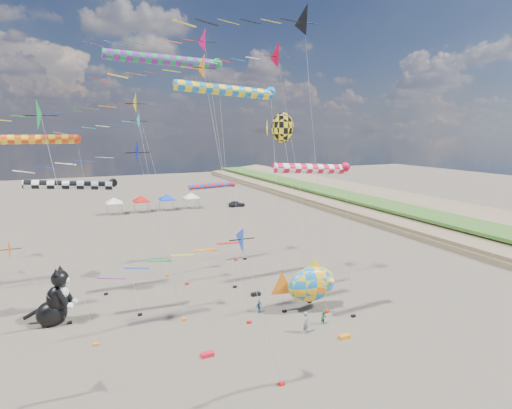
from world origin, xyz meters
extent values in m
plane|color=brown|center=(0.00, 0.00, 0.00)|extent=(260.00, 260.00, 0.00)
cone|color=blue|center=(-3.44, 0.88, 10.02)|extent=(1.53, 1.64, 1.69)
cylinder|color=#B2B2B2|center=(-2.35, 0.88, 5.01)|extent=(2.21, 0.02, 10.03)
cube|color=black|center=(-1.25, 0.88, 0.10)|extent=(0.36, 0.24, 0.20)
cone|color=#14E2D5|center=(-5.53, 22.95, 16.75)|extent=(1.72, 1.84, 1.90)
cylinder|color=#B2B2B2|center=(-4.67, 22.95, 8.37)|extent=(1.75, 0.02, 16.75)
cube|color=black|center=(-3.81, 22.95, 0.10)|extent=(0.36, 0.24, 0.20)
cone|color=orange|center=(-1.67, 9.25, 20.24)|extent=(1.84, 1.97, 2.03)
cylinder|color=#B2B2B2|center=(-0.78, 9.25, 10.12)|extent=(1.80, 0.02, 20.24)
cube|color=black|center=(0.11, 9.25, 0.10)|extent=(0.36, 0.24, 0.20)
cone|color=red|center=(7.18, 16.48, 22.63)|extent=(2.50, 2.67, 2.76)
cylinder|color=#B2B2B2|center=(9.15, 16.48, 11.31)|extent=(3.97, 0.02, 22.63)
cube|color=black|center=(11.13, 16.48, 0.10)|extent=(0.36, 0.24, 0.20)
cone|color=#178738|center=(-13.53, 10.68, 16.79)|extent=(2.18, 2.33, 2.40)
cylinder|color=#B2B2B2|center=(-12.60, 10.68, 8.39)|extent=(1.88, 0.02, 16.79)
cube|color=black|center=(-11.67, 10.68, 0.10)|extent=(0.36, 0.24, 0.20)
cone|color=#0820BE|center=(-6.47, 11.95, 14.15)|extent=(1.93, 2.07, 2.13)
cylinder|color=#B2B2B2|center=(-5.59, 11.95, 7.08)|extent=(1.79, 0.02, 14.15)
cube|color=black|center=(-4.71, 11.95, 0.10)|extent=(0.36, 0.24, 0.20)
cone|color=#F40961|center=(2.58, 24.81, 25.26)|extent=(2.72, 2.91, 3.00)
cylinder|color=#B2B2B2|center=(3.83, 24.81, 12.63)|extent=(2.51, 0.02, 25.26)
cube|color=black|center=(5.07, 24.81, 0.10)|extent=(0.36, 0.24, 0.20)
cone|color=yellow|center=(-5.14, 19.68, 18.20)|extent=(1.98, 2.11, 2.18)
cylinder|color=#B2B2B2|center=(-3.79, 19.68, 9.10)|extent=(2.71, 0.02, 18.21)
cube|color=black|center=(-2.45, 19.68, 0.10)|extent=(0.36, 0.24, 0.20)
cone|color=black|center=(8.34, 13.19, 25.34)|extent=(2.88, 3.08, 3.18)
cylinder|color=#B2B2B2|center=(9.35, 13.19, 12.67)|extent=(2.03, 0.02, 25.34)
cube|color=black|center=(10.35, 13.19, 0.10)|extent=(0.36, 0.24, 0.20)
cone|color=#FF5304|center=(-16.67, 15.29, 7.05)|extent=(1.62, 1.73, 1.79)
cylinder|color=#B2B2B2|center=(-15.08, 15.29, 3.53)|extent=(3.20, 0.02, 7.06)
cube|color=black|center=(-13.50, 15.29, 0.10)|extent=(0.36, 0.24, 0.20)
cylinder|color=red|center=(4.04, 6.61, 12.94)|extent=(6.37, 0.74, 0.74)
sphere|color=red|center=(7.22, 6.61, 12.94)|extent=(0.78, 0.78, 0.78)
cylinder|color=#B2B2B2|center=(7.97, 6.61, 6.47)|extent=(1.52, 0.02, 12.95)
cube|color=black|center=(8.72, 6.61, 0.10)|extent=(0.36, 0.24, 0.20)
cylinder|color=red|center=(2.07, 24.80, 9.51)|extent=(5.30, 0.65, 0.65)
sphere|color=red|center=(4.72, 24.80, 9.51)|extent=(0.68, 0.68, 0.68)
cylinder|color=#B2B2B2|center=(5.47, 24.80, 4.75)|extent=(1.52, 0.02, 9.51)
cube|color=black|center=(6.22, 24.80, 0.10)|extent=(0.36, 0.24, 0.20)
cylinder|color=black|center=(-12.60, 14.42, 11.66)|extent=(6.30, 0.67, 0.67)
sphere|color=black|center=(-9.45, 14.42, 11.66)|extent=(0.70, 0.70, 0.70)
cylinder|color=#B2B2B2|center=(-8.70, 14.42, 5.83)|extent=(1.52, 0.02, 11.66)
cube|color=black|center=(-7.95, 14.42, 0.10)|extent=(0.36, 0.24, 0.20)
cylinder|color=#FB4115|center=(-15.58, 20.35, 15.03)|extent=(7.51, 0.80, 0.80)
sphere|color=#FB4115|center=(-11.82, 20.35, 15.03)|extent=(0.84, 0.84, 0.84)
cylinder|color=#B2B2B2|center=(-11.07, 20.35, 7.51)|extent=(1.52, 0.02, 15.03)
cube|color=black|center=(-10.32, 20.35, 0.10)|extent=(0.36, 0.24, 0.20)
cylinder|color=#18884B|center=(-4.58, 16.89, 21.75)|extent=(9.79, 0.88, 0.88)
sphere|color=#18884B|center=(0.31, 16.89, 21.75)|extent=(0.93, 0.93, 0.93)
cylinder|color=#B2B2B2|center=(1.06, 16.89, 10.87)|extent=(1.52, 0.02, 21.75)
cube|color=black|center=(1.81, 16.89, 0.10)|extent=(0.36, 0.24, 0.20)
cylinder|color=blue|center=(-1.54, 9.85, 18.73)|extent=(7.60, 0.78, 0.78)
sphere|color=blue|center=(2.26, 9.85, 18.73)|extent=(0.82, 0.82, 0.82)
cylinder|color=#B2B2B2|center=(3.01, 9.85, 9.36)|extent=(1.52, 0.02, 18.73)
cube|color=black|center=(3.76, 9.85, 0.10)|extent=(0.36, 0.24, 0.20)
ellipsoid|color=yellow|center=(4.85, 12.63, 16.00)|extent=(2.20, 0.40, 2.64)
cone|color=yellow|center=(3.35, 12.63, 16.00)|extent=(0.12, 1.80, 1.80)
cylinder|color=#B2B2B2|center=(5.85, 11.63, 8.00)|extent=(2.03, 2.03, 16.01)
cube|color=black|center=(6.85, 10.63, 0.10)|extent=(0.36, 0.24, 0.20)
ellipsoid|color=#1277B8|center=(6.12, 9.24, 2.47)|extent=(4.98, 2.81, 3.13)
cone|color=orange|center=(3.41, 9.24, 2.47)|extent=(2.27, 0.60, 2.30)
cone|color=yellow|center=(6.33, 9.24, 4.03)|extent=(1.65, 0.45, 1.67)
cylinder|color=#B2B2B2|center=(7.25, 8.74, 0.97)|extent=(0.30, 1.04, 1.96)
cube|color=red|center=(7.12, 8.24, 0.10)|extent=(0.36, 0.24, 0.20)
imported|color=gray|center=(3.57, 5.90, 0.89)|extent=(0.78, 0.71, 1.78)
imported|color=#218140|center=(5.67, 6.56, 0.58)|extent=(0.58, 0.46, 1.15)
imported|color=#215691|center=(1.69, 10.73, 0.59)|extent=(0.74, 0.50, 1.17)
cube|color=red|center=(-4.54, 5.90, 0.15)|extent=(0.90, 0.44, 0.30)
cube|color=black|center=(2.94, 14.19, 0.15)|extent=(0.90, 0.44, 0.30)
cube|color=orange|center=(5.84, 3.97, 0.15)|extent=(0.90, 0.44, 0.30)
cube|color=white|center=(-6.00, 60.00, 2.25)|extent=(3.00, 3.00, 0.15)
pyramid|color=white|center=(-6.00, 60.00, 3.30)|extent=(4.20, 4.20, 1.00)
cylinder|color=#999999|center=(-7.30, 58.70, 1.10)|extent=(0.08, 0.08, 2.20)
cylinder|color=#999999|center=(-4.70, 58.70, 1.10)|extent=(0.08, 0.08, 2.20)
cylinder|color=#999999|center=(-7.30, 61.30, 1.10)|extent=(0.08, 0.08, 2.20)
cylinder|color=#999999|center=(-4.70, 61.30, 1.10)|extent=(0.08, 0.08, 2.20)
cube|color=red|center=(-1.00, 60.00, 2.25)|extent=(3.00, 3.00, 0.15)
pyramid|color=red|center=(-1.00, 60.00, 3.30)|extent=(4.20, 4.20, 1.00)
cylinder|color=#999999|center=(-2.30, 58.70, 1.10)|extent=(0.08, 0.08, 2.20)
cylinder|color=#999999|center=(0.30, 58.70, 1.10)|extent=(0.08, 0.08, 2.20)
cylinder|color=#999999|center=(-2.30, 61.30, 1.10)|extent=(0.08, 0.08, 2.20)
cylinder|color=#999999|center=(0.30, 61.30, 1.10)|extent=(0.08, 0.08, 2.20)
cube|color=blue|center=(4.00, 60.00, 2.25)|extent=(3.00, 3.00, 0.15)
pyramid|color=blue|center=(4.00, 60.00, 3.30)|extent=(4.20, 4.20, 1.00)
cylinder|color=#999999|center=(2.70, 58.70, 1.10)|extent=(0.08, 0.08, 2.20)
cylinder|color=#999999|center=(5.30, 58.70, 1.10)|extent=(0.08, 0.08, 2.20)
cylinder|color=#999999|center=(2.70, 61.30, 1.10)|extent=(0.08, 0.08, 2.20)
cylinder|color=#999999|center=(5.30, 61.30, 1.10)|extent=(0.08, 0.08, 2.20)
cube|color=white|center=(9.00, 60.00, 2.25)|extent=(3.00, 3.00, 0.15)
pyramid|color=white|center=(9.00, 60.00, 3.30)|extent=(4.20, 4.20, 1.00)
cylinder|color=#999999|center=(7.70, 58.70, 1.10)|extent=(0.08, 0.08, 2.20)
cylinder|color=#999999|center=(10.30, 58.70, 1.10)|extent=(0.08, 0.08, 2.20)
cylinder|color=#999999|center=(7.70, 61.30, 1.10)|extent=(0.08, 0.08, 2.20)
cylinder|color=#999999|center=(10.30, 61.30, 1.10)|extent=(0.08, 0.08, 2.20)
imported|color=#26262D|center=(18.12, 58.00, 0.62)|extent=(3.74, 1.73, 1.24)
camera|label=1|loc=(-11.99, -19.06, 15.74)|focal=28.00mm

